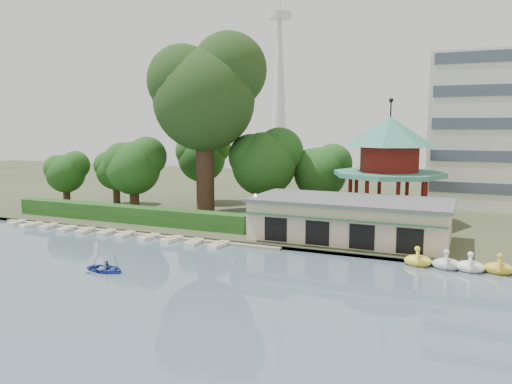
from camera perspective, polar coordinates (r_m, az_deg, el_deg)
The scene contains 13 objects.
ground_plane at distance 33.73m, azimuth -15.80°, elevation -12.08°, with size 220.00×220.00×0.00m, color slate.
shore at distance 79.87m, azimuth 8.39°, elevation -0.34°, with size 220.00×70.00×0.40m, color #424930.
embankment at distance 47.74m, azimuth -2.55°, elevation -5.75°, with size 220.00×0.60×0.30m, color gray.
dock at distance 53.89m, azimuth -14.19°, elevation -4.46°, with size 34.00×1.60×0.24m, color gray.
boathouse at distance 48.37m, azimuth 10.64°, elevation -3.01°, with size 18.60×9.39×3.90m.
pavilion at distance 57.18m, azimuth 14.97°, elevation 3.66°, with size 12.40×12.40×13.50m.
broadcast_tower at distance 177.32m, azimuth 2.69°, elevation 15.06°, with size 8.00×8.00×96.00m.
hedge at distance 58.03m, azimuth -14.60°, elevation -2.42°, with size 30.00×2.00×1.80m, color #23541C.
lamp_post at distance 48.01m, azimuth -0.07°, elevation -1.79°, with size 0.36×0.36×4.28m.
big_tree at distance 60.32m, azimuth -5.73°, elevation 11.47°, with size 13.27×12.37×21.81m.
small_trees at distance 64.39m, azimuth -5.40°, elevation 3.30°, with size 39.51×16.76×10.55m.
moored_rowboats at distance 54.02m, azimuth -16.72°, elevation -4.46°, with size 27.36×2.75×0.36m.
rowboat_with_passengers at distance 40.55m, azimuth -16.80°, elevation -8.08°, with size 4.44×3.23×2.01m.
Camera 1 is at (20.35, -24.44, 11.25)m, focal length 35.00 mm.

